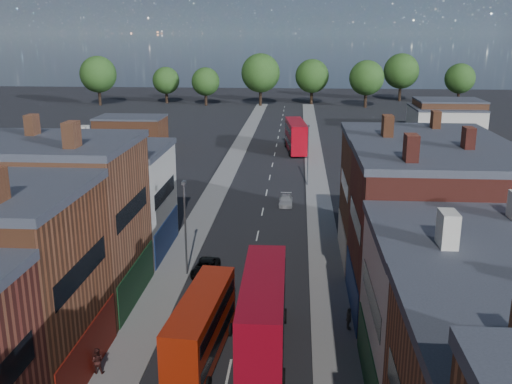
% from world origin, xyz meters
% --- Properties ---
extents(pavement_west, '(3.00, 200.00, 0.12)m').
position_xyz_m(pavement_west, '(-6.50, 50.00, 0.06)').
color(pavement_west, gray).
rests_on(pavement_west, ground).
extents(pavement_east, '(3.00, 200.00, 0.12)m').
position_xyz_m(pavement_east, '(6.50, 50.00, 0.06)').
color(pavement_east, gray).
rests_on(pavement_east, ground).
extents(lamp_post_2, '(0.25, 0.70, 8.12)m').
position_xyz_m(lamp_post_2, '(-5.20, 30.00, 4.70)').
color(lamp_post_2, slate).
rests_on(lamp_post_2, ground).
extents(lamp_post_3, '(0.25, 0.70, 8.12)m').
position_xyz_m(lamp_post_3, '(5.20, 60.00, 4.70)').
color(lamp_post_3, slate).
rests_on(lamp_post_3, ground).
extents(bus_0, '(3.09, 9.90, 4.21)m').
position_xyz_m(bus_0, '(-1.81, 17.40, 2.27)').
color(bus_0, '#A42009').
rests_on(bus_0, ground).
extents(bus_1, '(3.03, 11.53, 4.97)m').
position_xyz_m(bus_1, '(1.89, 18.73, 2.68)').
color(bus_1, '#9F091A').
rests_on(bus_1, ground).
extents(bus_2, '(4.04, 12.27, 5.20)m').
position_xyz_m(bus_2, '(3.50, 82.48, 2.80)').
color(bus_2, '#A20713').
rests_on(bus_2, ground).
extents(car_2, '(2.21, 4.15, 1.11)m').
position_xyz_m(car_2, '(-3.70, 30.41, 0.56)').
color(car_2, black).
rests_on(car_2, ground).
extents(car_3, '(1.56, 3.84, 1.11)m').
position_xyz_m(car_3, '(2.55, 50.87, 0.56)').
color(car_3, silver).
rests_on(car_3, ground).
extents(ped_1, '(0.80, 0.47, 1.59)m').
position_xyz_m(ped_1, '(-7.70, 15.35, 0.92)').
color(ped_1, '#3D1B18').
rests_on(ped_1, pavement_west).
extents(ped_3, '(0.57, 0.97, 1.56)m').
position_xyz_m(ped_3, '(7.53, 21.65, 0.90)').
color(ped_3, '#58554B').
rests_on(ped_3, pavement_east).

